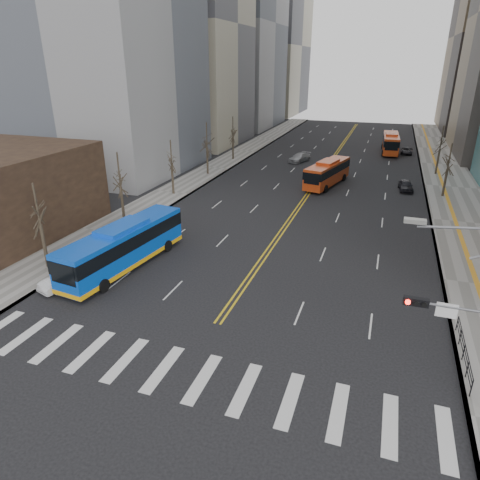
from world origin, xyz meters
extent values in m
plane|color=black|center=(0.00, 0.00, 0.00)|extent=(220.00, 220.00, 0.00)
cube|color=slate|center=(17.50, 45.00, 0.07)|extent=(7.00, 130.00, 0.15)
cube|color=slate|center=(-16.50, 45.00, 0.07)|extent=(5.00, 130.00, 0.15)
cube|color=silver|center=(-10.64, 0.00, 0.01)|extent=(0.70, 4.00, 0.01)
cube|color=silver|center=(-8.27, 0.00, 0.01)|extent=(0.70, 4.00, 0.01)
cube|color=silver|center=(-5.91, 0.00, 0.01)|extent=(0.70, 4.00, 0.01)
cube|color=silver|center=(-3.55, 0.00, 0.01)|extent=(0.70, 4.00, 0.01)
cube|color=silver|center=(-1.18, 0.00, 0.01)|extent=(0.70, 4.00, 0.01)
cube|color=silver|center=(1.18, 0.00, 0.01)|extent=(0.70, 4.00, 0.01)
cube|color=silver|center=(3.55, 0.00, 0.01)|extent=(0.70, 4.00, 0.01)
cube|color=silver|center=(5.91, 0.00, 0.01)|extent=(0.70, 4.00, 0.01)
cube|color=silver|center=(8.27, 0.00, 0.01)|extent=(0.70, 4.00, 0.01)
cube|color=silver|center=(10.64, 0.00, 0.01)|extent=(0.70, 4.00, 0.01)
cube|color=silver|center=(13.00, 0.00, 0.01)|extent=(0.70, 4.00, 0.01)
cube|color=gold|center=(-0.20, 55.00, 0.01)|extent=(0.15, 100.00, 0.01)
cube|color=gold|center=(0.20, 55.00, 0.01)|extent=(0.15, 100.00, 0.01)
cube|color=#A19982|center=(-31.00, 66.00, 22.00)|extent=(22.00, 22.00, 44.00)
cube|color=gray|center=(-30.00, 93.00, 24.00)|extent=(20.00, 26.00, 48.00)
cube|color=#A19982|center=(-29.00, 125.00, 20.00)|extent=(18.00, 30.00, 40.00)
cylinder|color=gray|center=(12.95, 2.00, 5.50)|extent=(4.50, 0.12, 0.12)
cube|color=black|center=(11.00, 2.00, 5.50)|extent=(1.10, 0.28, 0.38)
cylinder|color=#FF190C|center=(10.65, 1.84, 5.50)|extent=(0.24, 0.08, 0.24)
cylinder|color=black|center=(11.00, 1.84, 5.50)|extent=(0.24, 0.08, 0.24)
cylinder|color=black|center=(11.35, 1.84, 5.50)|extent=(0.24, 0.08, 0.24)
cube|color=silver|center=(12.30, 2.00, 5.30)|extent=(0.90, 0.06, 0.70)
cube|color=#999993|center=(10.40, 2.00, 9.30)|extent=(0.90, 0.35, 0.18)
cube|color=black|center=(14.30, 6.00, 1.15)|extent=(0.04, 6.00, 0.04)
cylinder|color=black|center=(14.30, 3.00, 0.65)|extent=(0.06, 0.06, 1.00)
cylinder|color=black|center=(14.30, 4.50, 0.65)|extent=(0.06, 0.06, 1.00)
cylinder|color=black|center=(14.30, 6.00, 0.65)|extent=(0.06, 0.06, 1.00)
cylinder|color=black|center=(14.30, 7.50, 0.65)|extent=(0.06, 0.06, 1.00)
cylinder|color=black|center=(14.30, 9.00, 0.65)|extent=(0.06, 0.06, 1.00)
cylinder|color=#30271D|center=(-16.00, 8.00, 1.88)|extent=(0.28, 0.28, 3.75)
cylinder|color=#30271D|center=(-16.00, 19.00, 1.95)|extent=(0.28, 0.28, 3.90)
cylinder|color=#30271D|center=(-16.00, 30.00, 1.80)|extent=(0.28, 0.28, 3.60)
cylinder|color=#30271D|center=(-16.00, 41.00, 2.00)|extent=(0.28, 0.28, 4.00)
cylinder|color=#30271D|center=(-16.00, 52.00, 1.90)|extent=(0.28, 0.28, 3.80)
cylinder|color=#30271D|center=(16.00, 40.00, 1.75)|extent=(0.28, 0.28, 3.50)
cylinder|color=#30271D|center=(16.00, 52.00, 1.88)|extent=(0.28, 0.28, 3.75)
cube|color=blue|center=(-10.15, 10.30, 1.85)|extent=(4.07, 12.78, 3.00)
cube|color=black|center=(-10.15, 10.30, 2.43)|extent=(4.13, 12.81, 1.07)
cube|color=blue|center=(-10.15, 10.30, 3.45)|extent=(2.59, 4.61, 0.40)
cube|color=#F8AB0D|center=(-10.15, 10.30, 0.55)|extent=(4.13, 12.81, 0.35)
cylinder|color=black|center=(-11.92, 6.46, 0.50)|extent=(0.42, 1.03, 1.00)
cylinder|color=black|center=(-9.32, 6.16, 0.50)|extent=(0.42, 1.03, 1.00)
cylinder|color=black|center=(-10.98, 14.45, 0.50)|extent=(0.42, 1.03, 1.00)
cylinder|color=black|center=(-8.38, 14.14, 0.50)|extent=(0.42, 1.03, 1.00)
cube|color=#CA4015|center=(1.58, 40.74, 1.72)|extent=(4.75, 10.88, 2.74)
cube|color=black|center=(1.58, 40.74, 2.26)|extent=(4.82, 10.91, 0.99)
cube|color=#CA4015|center=(1.58, 40.74, 3.19)|extent=(2.72, 4.05, 0.40)
cylinder|color=black|center=(-0.36, 37.70, 0.50)|extent=(0.52, 1.04, 1.00)
cylinder|color=black|center=(1.99, 37.16, 0.50)|extent=(0.52, 1.04, 1.00)
cylinder|color=black|center=(1.18, 44.32, 0.50)|extent=(0.52, 1.04, 1.00)
cylinder|color=black|center=(3.53, 43.77, 0.50)|extent=(0.52, 1.04, 1.00)
cube|color=#CA4015|center=(9.16, 67.32, 1.80)|extent=(3.01, 11.29, 2.91)
cube|color=black|center=(9.16, 67.32, 2.37)|extent=(3.07, 11.31, 1.04)
cube|color=#CA4015|center=(9.16, 67.32, 3.36)|extent=(2.20, 4.00, 0.40)
cylinder|color=black|center=(8.04, 63.68, 0.50)|extent=(0.34, 1.01, 1.00)
cylinder|color=black|center=(10.58, 63.79, 0.50)|extent=(0.34, 1.01, 1.00)
cylinder|color=black|center=(7.74, 70.84, 0.50)|extent=(0.34, 1.01, 1.00)
cylinder|color=black|center=(10.28, 70.95, 0.50)|extent=(0.34, 1.01, 1.00)
imported|color=silver|center=(-12.50, 6.00, 0.67)|extent=(2.54, 4.28, 1.33)
imported|color=black|center=(11.65, 41.48, 0.68)|extent=(2.03, 4.16, 1.37)
imported|color=#A1A2A7|center=(-4.95, 54.12, 0.70)|extent=(3.46, 5.22, 1.41)
imported|color=black|center=(12.10, 67.06, 0.58)|extent=(2.12, 4.24, 1.15)
camera|label=1|loc=(8.96, -16.39, 15.50)|focal=32.00mm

